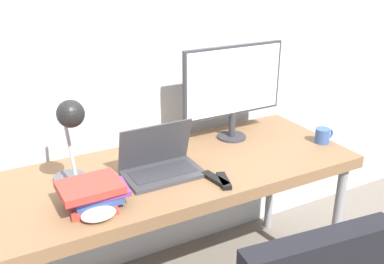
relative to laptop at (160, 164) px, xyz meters
The scene contains 10 objects.
wall_back 0.65m from the laptop, 75.66° to the left, with size 8.00×0.05×2.60m.
desk 0.16m from the laptop, 12.04° to the left, with size 1.73×0.70×0.78m.
laptop is the anchor object (origin of this frame).
monitor 0.61m from the laptop, 20.93° to the left, with size 0.59×0.16×0.51m.
desk_lamp 0.46m from the laptop, behind, with size 0.14×0.29×0.43m.
book_stack 0.38m from the laptop, 160.16° to the right, with size 0.28×0.23×0.10m.
tv_remote 0.30m from the laptop, 46.31° to the right, with size 0.08×0.14×0.02m.
media_remote 0.27m from the laptop, 45.71° to the right, with size 0.06×0.16×0.02m.
mug 0.92m from the laptop, ahead, with size 0.11×0.08×0.08m.
game_controller 0.44m from the laptop, 148.20° to the right, with size 0.14×0.10×0.04m.
Camera 1 is at (-0.86, -1.38, 1.76)m, focal length 42.00 mm.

